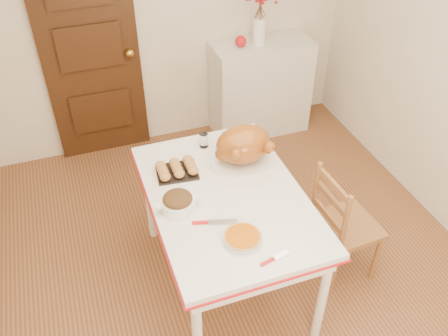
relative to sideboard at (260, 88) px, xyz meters
name	(u,v)px	position (x,y,z in m)	size (l,w,h in m)	color
floor	(244,276)	(-0.87, -1.78, -0.48)	(3.50, 4.00, 0.00)	brown
wall_back	(165,17)	(-0.87, 0.22, 0.77)	(3.50, 0.00, 2.50)	beige
door_back	(90,53)	(-1.57, 0.19, 0.55)	(0.85, 0.06, 2.06)	#311D0D
sideboard	(260,88)	(0.00, 0.00, 0.00)	(0.96, 0.43, 0.96)	silver
kitchen_table	(226,240)	(-1.00, -1.77, -0.06)	(0.97, 1.41, 0.85)	silver
chair_oak	(347,223)	(-0.16, -1.94, -0.01)	(0.41, 0.41, 0.93)	#995F32
berry_vase	(260,17)	(-0.04, 0.00, 0.74)	(0.27, 0.27, 0.52)	white
apple	(241,41)	(-0.22, 0.00, 0.53)	(0.11, 0.11, 0.11)	red
turkey_platter	(243,146)	(-0.79, -1.50, 0.51)	(0.44, 0.35, 0.28)	#9E571C
pumpkin_pie	(243,237)	(-1.05, -2.16, 0.39)	(0.23, 0.23, 0.05)	#B35100
stuffing_dish	(178,202)	(-1.32, -1.78, 0.42)	(0.27, 0.21, 0.10)	brown
rolls_tray	(177,169)	(-1.24, -1.45, 0.40)	(0.27, 0.21, 0.07)	olive
pie_server	(275,258)	(-0.93, -2.35, 0.37)	(0.19, 0.05, 0.01)	silver
carving_knife	(215,222)	(-1.15, -1.98, 0.37)	(0.27, 0.06, 0.01)	silver
drinking_glass	(204,140)	(-0.98, -1.23, 0.42)	(0.06, 0.06, 0.11)	white
shaker_pair	(242,136)	(-0.70, -1.26, 0.41)	(0.10, 0.04, 0.10)	white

